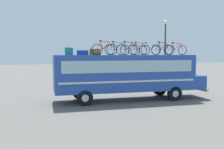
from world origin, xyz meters
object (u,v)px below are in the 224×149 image
luggage_bag_2 (83,53)px  rooftop_bicycle_1 (105,49)px  rooftop_bicycle_4 (139,49)px  luggage_bag_1 (69,51)px  rooftop_bicycle_5 (149,50)px  bus (127,73)px  luggage_bag_3 (95,52)px  rooftop_bicycle_7 (176,50)px  street_lamp (165,46)px  rooftop_bicycle_2 (117,49)px  rooftop_bicycle_6 (162,49)px  rooftop_bicycle_3 (128,49)px

luggage_bag_2 → rooftop_bicycle_1: (1.40, -0.22, 0.24)m
luggage_bag_2 → rooftop_bicycle_4: size_ratio=0.41×
luggage_bag_1 → rooftop_bicycle_5: (5.68, 0.22, 0.13)m
rooftop_bicycle_4 → rooftop_bicycle_5: rooftop_bicycle_4 is taller
rooftop_bicycle_1 → luggage_bag_2: bearing=171.0°
rooftop_bicycle_5 → bus: bearing=-171.0°
luggage_bag_3 → rooftop_bicycle_7: bearing=-1.5°
rooftop_bicycle_4 → street_lamp: (4.25, 4.33, 0.42)m
rooftop_bicycle_5 → street_lamp: 5.56m
luggage_bag_3 → rooftop_bicycle_4: (3.24, 0.47, 0.19)m
rooftop_bicycle_2 → rooftop_bicycle_4: bearing=20.5°
luggage_bag_3 → street_lamp: bearing=32.7°
luggage_bag_3 → rooftop_bicycle_7: (5.78, -0.15, 0.18)m
street_lamp → rooftop_bicycle_2: bearing=-140.4°
rooftop_bicycle_5 → luggage_bag_1: bearing=-177.7°
rooftop_bicycle_2 → rooftop_bicycle_1: bearing=-177.6°
luggage_bag_2 → rooftop_bicycle_6: 5.79m
rooftop_bicycle_1 → rooftop_bicycle_3: (1.74, 0.37, -0.00)m
bus → rooftop_bicycle_7: (3.51, -0.36, 1.63)m
luggage_bag_2 → rooftop_bicycle_1: bearing=-9.0°
street_lamp → rooftop_bicycle_5: bearing=-128.7°
rooftop_bicycle_4 → rooftop_bicycle_6: bearing=-4.7°
rooftop_bicycle_1 → rooftop_bicycle_2: (0.86, 0.04, -0.02)m
luggage_bag_2 → street_lamp: (8.31, 4.82, 0.66)m
luggage_bag_2 → rooftop_bicycle_6: rooftop_bicycle_6 is taller
rooftop_bicycle_5 → rooftop_bicycle_4: bearing=-179.7°
luggage_bag_2 → rooftop_bicycle_1: rooftop_bicycle_1 is taller
luggage_bag_3 → rooftop_bicycle_4: size_ratio=0.40×
rooftop_bicycle_1 → rooftop_bicycle_2: rooftop_bicycle_1 is taller
luggage_bag_1 → bus: bearing=-0.8°
luggage_bag_1 → rooftop_bicycle_4: size_ratio=0.28×
luggage_bag_1 → rooftop_bicycle_6: size_ratio=0.28×
luggage_bag_2 → rooftop_bicycle_4: rooftop_bicycle_4 is taller
rooftop_bicycle_5 → rooftop_bicycle_2: bearing=-165.3°
bus → street_lamp: (5.21, 4.60, 2.06)m
luggage_bag_1 → rooftop_bicycle_7: 7.46m
luggage_bag_3 → rooftop_bicycle_1: rooftop_bicycle_1 is taller
rooftop_bicycle_1 → rooftop_bicycle_2: bearing=2.4°
rooftop_bicycle_1 → rooftop_bicycle_2: 0.86m
luggage_bag_2 → luggage_bag_1: bearing=162.4°
bus → luggage_bag_2: luggage_bag_2 is taller
bus → rooftop_bicycle_7: rooftop_bicycle_7 is taller
rooftop_bicycle_2 → rooftop_bicycle_7: size_ratio=1.02×
rooftop_bicycle_3 → rooftop_bicycle_1: bearing=-167.9°
rooftop_bicycle_6 → rooftop_bicycle_5: bearing=171.2°
rooftop_bicycle_1 → street_lamp: bearing=36.1°
rooftop_bicycle_3 → rooftop_bicycle_6: size_ratio=1.02×
luggage_bag_1 → luggage_bag_2: 0.89m
luggage_bag_1 → rooftop_bicycle_2: rooftop_bicycle_2 is taller
luggage_bag_3 → rooftop_bicycle_5: size_ratio=0.40×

